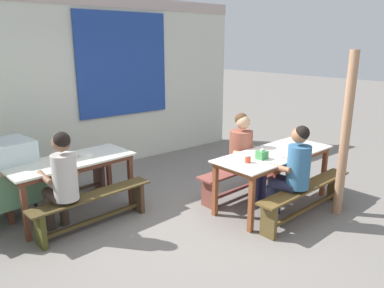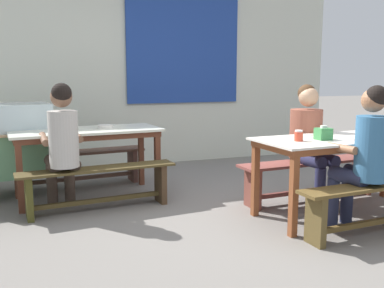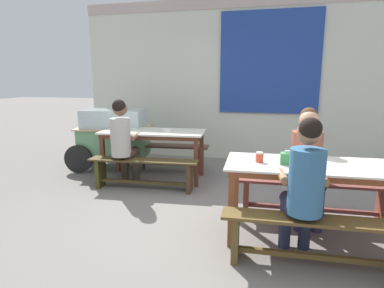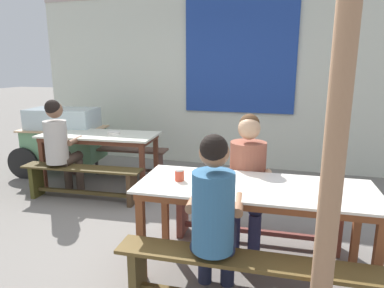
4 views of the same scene
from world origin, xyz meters
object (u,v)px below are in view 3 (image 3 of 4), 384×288
(bench_far_front, at_px, (144,170))
(soup_bowl, at_px, (167,130))
(dining_table_near, at_px, (324,172))
(bench_near_front, at_px, (333,236))
(bench_near_back, at_px, (312,192))
(dining_table_far, at_px, (153,136))
(bench_far_back, at_px, (162,152))
(tissue_box, at_px, (287,158))
(person_near_front, at_px, (304,184))
(food_cart, at_px, (113,134))
(condiment_jar, at_px, (259,157))
(person_left_back_turned, at_px, (123,138))
(person_right_near_table, at_px, (307,158))

(bench_far_front, bearing_deg, soup_bowl, 72.78)
(dining_table_near, relative_size, bench_near_front, 1.03)
(bench_near_back, bearing_deg, dining_table_far, 157.31)
(dining_table_near, relative_size, soup_bowl, 11.18)
(dining_table_near, xyz_separation_m, bench_far_back, (-2.36, 2.01, -0.39))
(tissue_box, xyz_separation_m, soup_bowl, (-1.75, 1.58, -0.04))
(bench_far_front, xyz_separation_m, person_near_front, (2.05, -1.43, 0.43))
(food_cart, bearing_deg, bench_near_front, -36.50)
(bench_near_back, xyz_separation_m, bench_near_front, (0.06, -1.06, -0.00))
(bench_far_back, xyz_separation_m, bench_far_front, (0.09, -1.06, -0.02))
(bench_near_front, height_order, condiment_jar, condiment_jar)
(bench_far_front, relative_size, bench_near_back, 0.92)
(condiment_jar, bearing_deg, bench_far_front, 148.55)
(dining_table_near, bearing_deg, bench_near_back, 92.98)
(bench_near_front, relative_size, tissue_box, 13.91)
(bench_near_front, relative_size, person_near_front, 1.44)
(bench_near_front, distance_m, food_cart, 4.04)
(dining_table_far, xyz_separation_m, dining_table_near, (2.32, -1.49, 0.01))
(bench_near_front, xyz_separation_m, tissue_box, (-0.38, 0.46, 0.53))
(dining_table_near, bearing_deg, soup_bowl, 144.32)
(bench_near_back, distance_m, bench_near_front, 1.06)
(bench_near_back, bearing_deg, person_near_front, -100.90)
(bench_far_back, relative_size, soup_bowl, 9.60)
(dining_table_near, relative_size, food_cart, 1.18)
(bench_far_back, distance_m, bench_near_front, 3.49)
(dining_table_far, height_order, condiment_jar, condiment_jar)
(food_cart, bearing_deg, person_near_front, -38.03)
(bench_far_back, distance_m, bench_far_front, 1.06)
(condiment_jar, bearing_deg, bench_near_front, -36.44)
(dining_table_near, xyz_separation_m, bench_near_back, (-0.03, 0.53, -0.39))
(dining_table_far, distance_m, person_left_back_turned, 0.56)
(bench_near_back, distance_m, person_right_near_table, 0.43)
(condiment_jar, bearing_deg, person_left_back_turned, 151.91)
(food_cart, height_order, person_near_front, person_near_front)
(person_left_back_turned, relative_size, person_near_front, 1.01)
(bench_far_back, relative_size, bench_near_front, 0.89)
(bench_near_back, distance_m, condiment_jar, 0.97)
(dining_table_far, relative_size, person_right_near_table, 1.31)
(bench_far_back, xyz_separation_m, bench_near_front, (2.39, -2.54, -0.00))
(bench_far_front, bearing_deg, person_left_back_turned, 171.92)
(person_right_near_table, distance_m, tissue_box, 0.58)
(bench_near_front, height_order, soup_bowl, soup_bowl)
(person_right_near_table, distance_m, person_near_front, 0.94)
(person_left_back_turned, bearing_deg, person_right_near_table, -12.40)
(bench_near_front, xyz_separation_m, food_cart, (-3.24, 2.40, 0.31))
(dining_table_near, relative_size, condiment_jar, 18.89)
(person_left_back_turned, relative_size, soup_bowl, 7.60)
(dining_table_near, height_order, bench_far_front, dining_table_near)
(person_near_front, relative_size, tissue_box, 9.68)
(food_cart, xyz_separation_m, person_right_near_table, (3.09, -1.41, 0.11))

